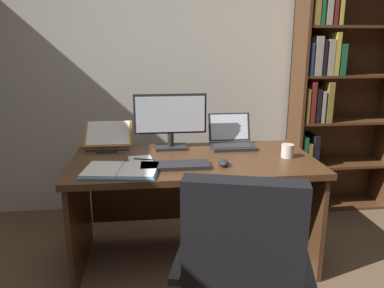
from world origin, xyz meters
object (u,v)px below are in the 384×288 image
Objects in this scene: keyboard at (175,166)px; computer_mouse at (223,163)px; monitor at (170,121)px; pen at (144,159)px; laptop at (232,140)px; reading_stand_with_book at (108,136)px; coffee_mug at (288,151)px; desk at (192,183)px; bookshelf at (333,96)px; open_binder at (121,170)px; notepad at (141,161)px.

computer_mouse is at bearing 0.00° from keyboard.
pen is at bearing -122.69° from monitor.
laptop reaches higher than reading_stand_with_book.
desk is at bearing 169.22° from coffee_mug.
laptop reaches higher than coffee_mug.
bookshelf reaches higher than keyboard.
keyboard is at bearing -170.42° from coffee_mug.
laptop is at bearing -4.15° from reading_stand_with_book.
reading_stand_with_book reaches higher than pen.
reading_stand_with_book is at bearing 162.41° from coffee_mug.
coffee_mug is at bearing 17.92° from open_binder.
bookshelf is 22.68× the size of coffee_mug.
keyboard is at bearing -34.91° from notepad.
bookshelf reaches higher than coffee_mug.
reading_stand_with_book is (-0.75, 0.51, 0.07)m from computer_mouse.
keyboard and open_binder have the same top height.
reading_stand_with_book is at bearing 145.66° from computer_mouse.
monitor reaches higher than desk.
laptop is 3.02× the size of computer_mouse.
keyboard is at bearing -37.66° from pen.
bookshelf is 14.37× the size of pen.
monitor reaches higher than notepad.
computer_mouse is 0.32× the size of reading_stand_with_book.
bookshelf is 19.34× the size of computer_mouse.
open_binder is (-0.62, -0.05, -0.01)m from computer_mouse.
laptop is at bearing 24.37° from notepad.
reading_stand_with_book is at bearing -166.97° from bookshelf.
keyboard is 0.24m from pen.
pen is (-0.32, -0.10, 0.22)m from desk.
laptop is 0.92m from open_binder.
bookshelf is 1.75m from keyboard.
monitor is 0.62m from open_binder.
desk is 3.79× the size of keyboard.
pen is at bearing 178.90° from coffee_mug.
reading_stand_with_book is 1.57× the size of notepad.
notepad is at bearing -154.22° from bookshelf.
laptop is 0.44m from coffee_mug.
bookshelf is at bearing 13.03° from reading_stand_with_book.
monitor is 1.08× the size of open_binder.
coffee_mug is (-0.69, -0.82, -0.24)m from bookshelf.
monitor is 0.48m from keyboard.
notepad is 1.50× the size of pen.
monitor is at bearing -8.72° from reading_stand_with_book.
open_binder is at bearing -147.17° from desk.
computer_mouse is at bearing -55.75° from monitor.
keyboard is 1.27× the size of reading_stand_with_book.
open_binder is 3.40× the size of pen.
desk is 4.83× the size of reading_stand_with_book.
keyboard is at bearing -118.70° from desk.
open_binder is (-0.32, -0.49, -0.19)m from monitor.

